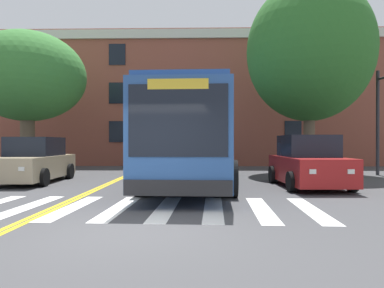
% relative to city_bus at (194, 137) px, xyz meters
% --- Properties ---
extents(ground_plane, '(120.00, 120.00, 0.00)m').
position_rel_city_bus_xyz_m(ground_plane, '(-0.93, -7.96, -1.78)').
color(ground_plane, '#424244').
extents(crosswalk, '(9.64, 3.81, 0.01)m').
position_rel_city_bus_xyz_m(crosswalk, '(-1.69, -5.67, -1.78)').
color(crosswalk, white).
rests_on(crosswalk, ground).
extents(lane_line_yellow_inner, '(0.12, 36.00, 0.01)m').
position_rel_city_bus_xyz_m(lane_line_yellow_inner, '(-3.31, 8.33, -1.78)').
color(lane_line_yellow_inner, gold).
rests_on(lane_line_yellow_inner, ground).
extents(lane_line_yellow_outer, '(0.12, 36.00, 0.01)m').
position_rel_city_bus_xyz_m(lane_line_yellow_outer, '(-3.15, 8.33, -1.78)').
color(lane_line_yellow_outer, gold).
rests_on(lane_line_yellow_outer, ground).
extents(city_bus, '(3.26, 12.52, 3.29)m').
position_rel_city_bus_xyz_m(city_bus, '(0.00, 0.00, 0.00)').
color(city_bus, '#2D5699').
rests_on(city_bus, ground).
extents(car_tan_near_lane, '(2.19, 4.77, 1.79)m').
position_rel_city_bus_xyz_m(car_tan_near_lane, '(-6.30, 0.02, -0.97)').
color(car_tan_near_lane, tan).
rests_on(car_tan_near_lane, ground).
extents(car_red_far_lane, '(2.26, 4.37, 1.83)m').
position_rel_city_bus_xyz_m(car_red_far_lane, '(4.09, -1.31, -0.95)').
color(car_red_far_lane, '#AD1E1E').
rests_on(car_red_far_lane, ground).
extents(car_teal_behind_bus, '(2.03, 3.71, 1.68)m').
position_rel_city_bus_xyz_m(car_teal_behind_bus, '(-0.34, 10.32, -1.01)').
color(car_teal_behind_bus, '#236B70').
rests_on(car_teal_behind_bus, ground).
extents(street_tree_curbside_large, '(8.70, 8.77, 9.71)m').
position_rel_city_bus_xyz_m(street_tree_curbside_large, '(5.73, 4.27, 4.38)').
color(street_tree_curbside_large, brown).
rests_on(street_tree_curbside_large, ground).
extents(street_tree_curbside_small, '(7.69, 7.73, 7.34)m').
position_rel_city_bus_xyz_m(street_tree_curbside_small, '(-8.75, 4.65, 3.19)').
color(street_tree_curbside_small, brown).
rests_on(street_tree_curbside_small, ground).
extents(building_facade, '(43.70, 6.62, 9.19)m').
position_rel_city_bus_xyz_m(building_facade, '(0.54, 13.41, 2.82)').
color(building_facade, brown).
rests_on(building_facade, ground).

